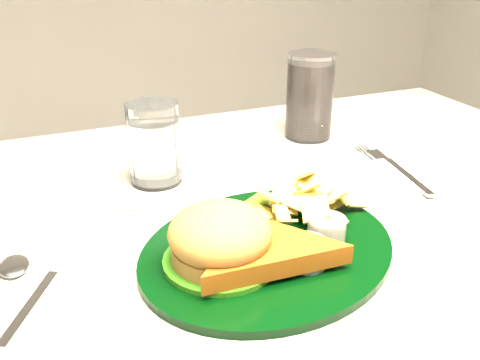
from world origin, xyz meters
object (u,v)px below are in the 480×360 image
Objects in this scene: water_glass at (154,144)px; cola_glass at (310,96)px; dinner_plate at (269,227)px; fork_napkin at (403,174)px.

cola_glass is at bearing 15.10° from water_glass.
dinner_plate is 0.28m from fork_napkin.
dinner_plate is at bearing -125.49° from cola_glass.
fork_napkin is at bearing -0.76° from dinner_plate.
fork_napkin is (0.33, -0.12, -0.05)m from water_glass.
cola_glass is (0.28, 0.08, 0.01)m from water_glass.
cola_glass reaches higher than water_glass.
fork_napkin is (0.26, 0.11, -0.03)m from dinner_plate.
fork_napkin is (0.05, -0.20, -0.07)m from cola_glass.
dinner_plate is 2.10× the size of cola_glass.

